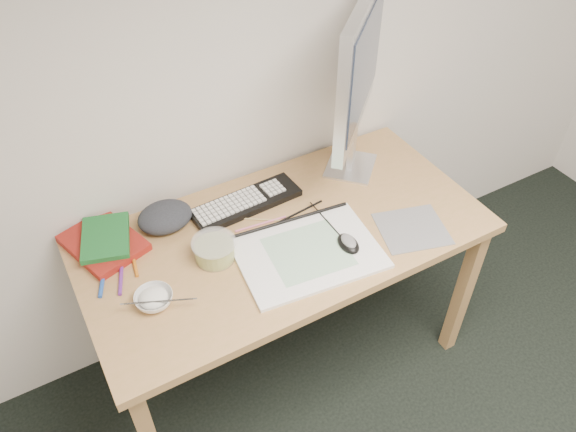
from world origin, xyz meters
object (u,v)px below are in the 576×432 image
Objects in this scene: sketchpad at (308,253)px; rice_bowl at (154,299)px; keyboard at (246,203)px; monitor at (359,70)px; desk at (285,249)px.

rice_bowl is at bearing -179.91° from sketchpad.
sketchpad is 3.95× the size of rice_bowl.
keyboard is 0.61× the size of monitor.
desk is 0.22m from keyboard.
sketchpad is at bearing -6.11° from rice_bowl.
monitor is (0.39, 0.32, 0.41)m from sketchpad.
rice_bowl is (-0.50, -0.07, 0.10)m from desk.
rice_bowl is (-0.90, -0.27, -0.40)m from monitor.
rice_bowl is (-0.51, 0.05, 0.01)m from sketchpad.
sketchpad is 0.69× the size of monitor.
desk is 0.16m from sketchpad.
desk is 3.44× the size of keyboard.
rice_bowl reaches higher than keyboard.
keyboard is 0.61m from monitor.
keyboard is 3.46× the size of rice_bowl.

